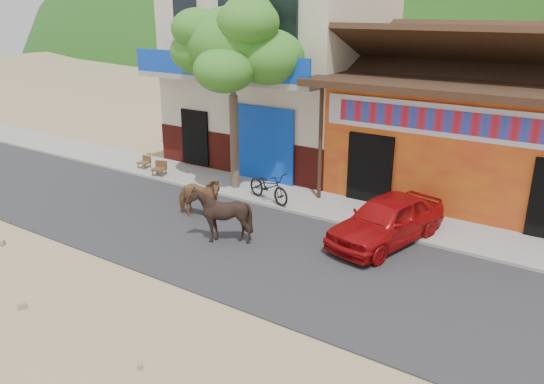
{
  "coord_description": "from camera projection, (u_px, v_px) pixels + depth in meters",
  "views": [
    {
      "loc": [
        5.59,
        -7.29,
        5.75
      ],
      "look_at": [
        -1.28,
        3.0,
        1.4
      ],
      "focal_mm": 35.0,
      "sensor_mm": 36.0,
      "label": 1
    }
  ],
  "objects": [
    {
      "name": "ground",
      "position": [
        242.0,
        311.0,
        10.55
      ],
      "size": [
        120.0,
        120.0,
        0.0
      ],
      "primitive_type": "plane",
      "color": "#9E825B",
      "rests_on": "ground"
    },
    {
      "name": "red_car",
      "position": [
        387.0,
        220.0,
        13.35
      ],
      "size": [
        2.25,
        3.86,
        1.23
      ],
      "primitive_type": "imported",
      "rotation": [
        0.0,
        0.0,
        -0.23
      ],
      "color": "#9E0B0D",
      "rests_on": "road"
    },
    {
      "name": "cafe_chair_left",
      "position": [
        144.0,
        157.0,
        19.36
      ],
      "size": [
        0.4,
        0.4,
        0.81
      ],
      "primitive_type": null,
      "rotation": [
        0.0,
        0.0,
        0.06
      ],
      "color": "#4F381A",
      "rests_on": "sidewalk"
    },
    {
      "name": "tree",
      "position": [
        233.0,
        95.0,
        16.48
      ],
      "size": [
        3.0,
        3.0,
        6.0
      ],
      "primitive_type": null,
      "color": "#2D721E",
      "rests_on": "sidewalk"
    },
    {
      "name": "dance_club",
      "position": [
        481.0,
        138.0,
        16.75
      ],
      "size": [
        8.0,
        6.0,
        3.6
      ],
      "primitive_type": "cube",
      "color": "orange",
      "rests_on": "ground"
    },
    {
      "name": "sidewalk",
      "position": [
        367.0,
        215.0,
        15.24
      ],
      "size": [
        60.0,
        2.0,
        0.12
      ],
      "primitive_type": "cube",
      "color": "gray",
      "rests_on": "ground"
    },
    {
      "name": "cow_tan",
      "position": [
        199.0,
        198.0,
        14.89
      ],
      "size": [
        1.58,
        0.99,
        1.24
      ],
      "primitive_type": "imported",
      "rotation": [
        0.0,
        0.0,
        1.8
      ],
      "color": "brown",
      "rests_on": "road"
    },
    {
      "name": "cafe_building",
      "position": [
        282.0,
        69.0,
        20.12
      ],
      "size": [
        7.0,
        6.0,
        7.0
      ],
      "primitive_type": "cube",
      "color": "beige",
      "rests_on": "ground"
    },
    {
      "name": "cow_dark",
      "position": [
        219.0,
        215.0,
        13.38
      ],
      "size": [
        1.54,
        1.43,
        1.45
      ],
      "primitive_type": "imported",
      "rotation": [
        0.0,
        0.0,
        -1.79
      ],
      "color": "black",
      "rests_on": "road"
    },
    {
      "name": "road",
      "position": [
        305.0,
        263.0,
        12.5
      ],
      "size": [
        60.0,
        5.0,
        0.04
      ],
      "primitive_type": "cube",
      "color": "#28282B",
      "rests_on": "ground"
    },
    {
      "name": "scooter",
      "position": [
        269.0,
        187.0,
        16.05
      ],
      "size": [
        1.85,
        1.07,
        0.92
      ],
      "primitive_type": "imported",
      "rotation": [
        0.0,
        0.0,
        1.29
      ],
      "color": "black",
      "rests_on": "sidewalk"
    },
    {
      "name": "cafe_chair_right",
      "position": [
        159.0,
        163.0,
        18.49
      ],
      "size": [
        0.54,
        0.54,
        0.92
      ],
      "primitive_type": null,
      "rotation": [
        0.0,
        0.0,
        0.31
      ],
      "color": "#4C2519",
      "rests_on": "sidewalk"
    }
  ]
}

